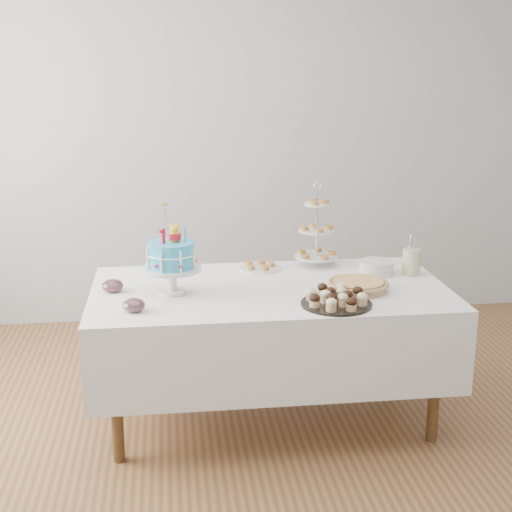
{
  "coord_description": "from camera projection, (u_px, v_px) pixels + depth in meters",
  "views": [
    {
      "loc": [
        -0.53,
        -3.33,
        1.96
      ],
      "look_at": [
        -0.08,
        0.3,
        0.95
      ],
      "focal_mm": 50.0,
      "sensor_mm": 36.0,
      "label": 1
    }
  ],
  "objects": [
    {
      "name": "utensil_pitcher",
      "position": [
        412.0,
        261.0,
        4.07
      ],
      "size": [
        0.11,
        0.1,
        0.23
      ],
      "rotation": [
        0.0,
        0.0,
        -0.21
      ],
      "color": "beige",
      "rests_on": "table"
    },
    {
      "name": "walls",
      "position": [
        279.0,
        192.0,
        3.42
      ],
      "size": [
        5.04,
        4.04,
        2.7
      ],
      "color": "#AAADB0",
      "rests_on": "floor"
    },
    {
      "name": "pie",
      "position": [
        358.0,
        285.0,
        3.81
      ],
      "size": [
        0.33,
        0.33,
        0.05
      ],
      "color": "tan",
      "rests_on": "table"
    },
    {
      "name": "pastry_plate",
      "position": [
        260.0,
        266.0,
        4.2
      ],
      "size": [
        0.24,
        0.24,
        0.04
      ],
      "color": "silver",
      "rests_on": "table"
    },
    {
      "name": "jam_bowl_a",
      "position": [
        134.0,
        305.0,
        3.48
      ],
      "size": [
        0.11,
        0.11,
        0.07
      ],
      "color": "silver",
      "rests_on": "table"
    },
    {
      "name": "cupcake_tray",
      "position": [
        336.0,
        297.0,
        3.57
      ],
      "size": [
        0.36,
        0.36,
        0.08
      ],
      "color": "black",
      "rests_on": "table"
    },
    {
      "name": "plate_stack",
      "position": [
        376.0,
        267.0,
        4.09
      ],
      "size": [
        0.2,
        0.2,
        0.08
      ],
      "color": "silver",
      "rests_on": "table"
    },
    {
      "name": "birthday_cake",
      "position": [
        172.0,
        270.0,
        3.73
      ],
      "size": [
        0.31,
        0.31,
        0.48
      ],
      "rotation": [
        0.0,
        0.0,
        0.37
      ],
      "color": "silver",
      "rests_on": "table"
    },
    {
      "name": "jam_bowl_b",
      "position": [
        113.0,
        286.0,
        3.78
      ],
      "size": [
        0.12,
        0.12,
        0.07
      ],
      "color": "silver",
      "rests_on": "table"
    },
    {
      "name": "floor",
      "position": [
        277.0,
        443.0,
        3.77
      ],
      "size": [
        5.0,
        5.0,
        0.0
      ],
      "primitive_type": "plane",
      "color": "brown",
      "rests_on": "ground"
    },
    {
      "name": "table",
      "position": [
        270.0,
        327.0,
        3.92
      ],
      "size": [
        1.92,
        1.02,
        0.77
      ],
      "color": "silver",
      "rests_on": "floor"
    },
    {
      "name": "tiered_stand",
      "position": [
        317.0,
        231.0,
        4.22
      ],
      "size": [
        0.26,
        0.26,
        0.51
      ],
      "color": "silver",
      "rests_on": "table"
    }
  ]
}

